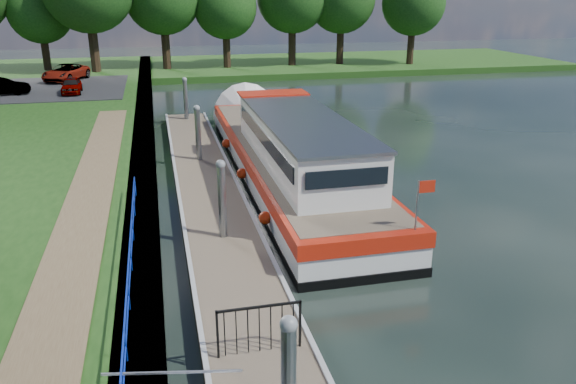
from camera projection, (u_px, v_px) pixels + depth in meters
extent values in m
cube|color=#473D2D|center=(143.00, 180.00, 23.39)|extent=(1.10, 90.00, 0.78)
cube|color=#193D11|center=(284.00, 65.00, 60.47)|extent=(60.00, 18.00, 0.60)
cube|color=brown|center=(76.00, 245.00, 16.44)|extent=(1.60, 40.00, 0.05)
cube|color=black|center=(30.00, 89.00, 42.48)|extent=(14.00, 12.00, 0.06)
cube|color=#0C2DBF|center=(126.00, 305.00, 11.99)|extent=(0.04, 18.00, 0.04)
cube|color=#0C2DBF|center=(127.00, 319.00, 12.11)|extent=(0.03, 18.00, 0.03)
cylinder|color=#0C2DBF|center=(126.00, 346.00, 11.19)|extent=(0.04, 0.04, 0.72)
cylinder|color=#0C2DBF|center=(129.00, 296.00, 13.02)|extent=(0.04, 0.04, 0.72)
cylinder|color=#0C2DBF|center=(131.00, 258.00, 14.86)|extent=(0.04, 0.04, 0.72)
cylinder|color=#0C2DBF|center=(133.00, 229.00, 16.69)|extent=(0.04, 0.04, 0.72)
cylinder|color=#0C2DBF|center=(134.00, 205.00, 18.52)|extent=(0.04, 0.04, 0.72)
cylinder|color=#0C2DBF|center=(135.00, 186.00, 20.35)|extent=(0.04, 0.04, 0.72)
cube|color=brown|center=(209.00, 193.00, 22.15)|extent=(2.50, 30.00, 0.24)
cube|color=#9EA0A3|center=(222.00, 240.00, 18.57)|extent=(2.30, 5.00, 0.30)
cube|color=#9EA0A3|center=(201.00, 169.00, 25.89)|extent=(2.30, 5.00, 0.30)
cube|color=#9EA0A3|center=(189.00, 130.00, 33.22)|extent=(2.30, 5.00, 0.30)
cube|color=#9EA0A3|center=(239.00, 187.00, 22.36)|extent=(0.12, 30.00, 0.06)
cube|color=#9EA0A3|center=(179.00, 192.00, 21.84)|extent=(0.12, 30.00, 0.06)
sphere|color=gray|center=(289.00, 324.00, 8.94)|extent=(0.30, 0.30, 0.30)
cylinder|color=gray|center=(223.00, 216.00, 17.75)|extent=(0.26, 0.26, 3.40)
sphere|color=gray|center=(221.00, 165.00, 17.18)|extent=(0.30, 0.30, 0.30)
cylinder|color=gray|center=(199.00, 145.00, 26.00)|extent=(0.26, 0.26, 3.40)
sphere|color=gray|center=(197.00, 108.00, 25.42)|extent=(0.30, 0.30, 0.30)
cylinder|color=gray|center=(186.00, 108.00, 34.24)|extent=(0.26, 0.26, 3.40)
sphere|color=gray|center=(184.00, 80.00, 33.67)|extent=(0.30, 0.30, 0.30)
cube|color=#A5A8AD|center=(174.00, 372.00, 10.46)|extent=(2.58, 0.04, 0.41)
cube|color=black|center=(217.00, 334.00, 11.83)|extent=(0.05, 0.05, 1.15)
cube|color=black|center=(300.00, 323.00, 12.22)|extent=(0.05, 0.05, 1.15)
cube|color=black|center=(259.00, 307.00, 11.84)|extent=(1.85, 0.05, 0.05)
cube|color=black|center=(225.00, 334.00, 11.86)|extent=(0.02, 0.02, 1.10)
cube|color=black|center=(236.00, 332.00, 11.92)|extent=(0.02, 0.02, 1.10)
cube|color=black|center=(248.00, 330.00, 11.97)|extent=(0.02, 0.02, 1.10)
cube|color=black|center=(259.00, 329.00, 12.02)|extent=(0.02, 0.02, 1.10)
cube|color=black|center=(271.00, 327.00, 12.08)|extent=(0.02, 0.02, 1.10)
cube|color=black|center=(282.00, 326.00, 12.13)|extent=(0.02, 0.02, 1.10)
cube|color=black|center=(293.00, 324.00, 12.19)|extent=(0.02, 0.02, 1.10)
cube|color=black|center=(286.00, 177.00, 24.95)|extent=(4.00, 20.00, 0.55)
cube|color=silver|center=(286.00, 164.00, 24.75)|extent=(3.96, 19.90, 0.65)
cube|color=#B41E0C|center=(286.00, 152.00, 24.56)|extent=(4.04, 20.00, 0.48)
cube|color=brown|center=(286.00, 146.00, 24.48)|extent=(3.68, 19.20, 0.04)
cone|color=silver|center=(247.00, 117.00, 34.30)|extent=(4.00, 1.50, 4.00)
cube|color=silver|center=(300.00, 141.00, 21.89)|extent=(3.00, 11.00, 1.75)
cube|color=gray|center=(301.00, 118.00, 21.58)|extent=(3.10, 11.20, 0.10)
cube|color=black|center=(262.00, 137.00, 21.48)|extent=(0.04, 10.00, 0.55)
cube|color=black|center=(338.00, 132.00, 22.14)|extent=(0.04, 10.00, 0.55)
cube|color=black|center=(271.00, 107.00, 26.89)|extent=(2.60, 0.04, 0.55)
cube|color=black|center=(347.00, 178.00, 16.72)|extent=(2.60, 0.04, 0.55)
cube|color=#B41E0C|center=(273.00, 93.00, 26.32)|extent=(3.20, 1.60, 0.06)
cylinder|color=gray|center=(417.00, 206.00, 15.67)|extent=(0.05, 0.05, 1.50)
cube|color=#B41E0C|center=(427.00, 187.00, 15.54)|extent=(0.50, 0.02, 0.35)
sphere|color=red|center=(265.00, 218.00, 18.78)|extent=(0.44, 0.44, 0.44)
sphere|color=red|center=(242.00, 173.00, 23.36)|extent=(0.44, 0.44, 0.44)
sphere|color=red|center=(226.00, 144.00, 27.94)|extent=(0.44, 0.44, 0.44)
imported|color=#594C47|center=(297.00, 175.00, 17.78)|extent=(0.60, 0.73, 1.72)
cylinder|color=#332316|center=(46.00, 55.00, 52.79)|extent=(0.70, 0.70, 3.10)
sphere|color=#13350F|center=(40.00, 11.00, 51.46)|extent=(5.85, 5.85, 5.85)
cylinder|color=#332316|center=(94.00, 50.00, 51.30)|extent=(0.84, 0.84, 4.29)
cylinder|color=#332316|center=(166.00, 49.00, 54.61)|extent=(0.79, 0.79, 3.83)
cylinder|color=#332316|center=(227.00, 51.00, 55.75)|extent=(0.72, 0.72, 3.26)
sphere|color=#13350F|center=(225.00, 7.00, 54.34)|extent=(6.16, 6.16, 6.16)
cylinder|color=#332316|center=(292.00, 46.00, 57.39)|extent=(0.78, 0.78, 3.77)
cylinder|color=#332316|center=(340.00, 46.00, 58.55)|extent=(0.77, 0.77, 3.65)
cylinder|color=#332316|center=(411.00, 47.00, 58.42)|extent=(0.74, 0.74, 3.41)
sphere|color=#13350F|center=(414.00, 3.00, 56.95)|extent=(6.43, 6.43, 6.43)
imported|color=#999999|center=(72.00, 85.00, 40.48)|extent=(1.48, 3.38, 1.13)
imported|color=#999999|center=(2.00, 87.00, 39.79)|extent=(3.69, 1.52, 1.19)
imported|color=#999999|center=(66.00, 72.00, 46.15)|extent=(3.81, 5.26, 1.33)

